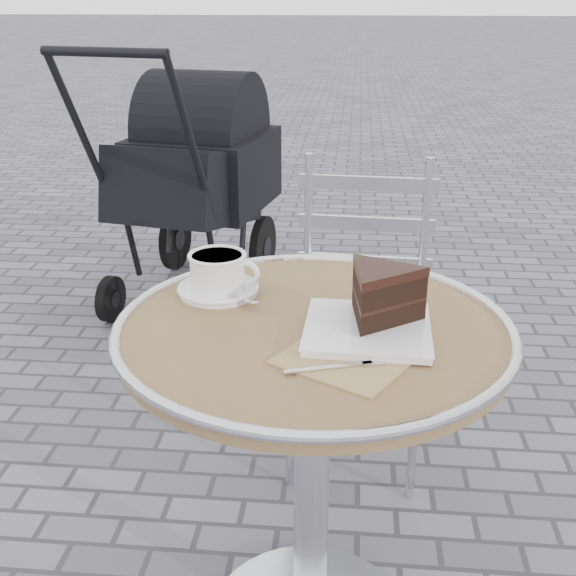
# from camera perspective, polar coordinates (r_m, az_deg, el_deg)

# --- Properties ---
(cafe_table) EXTENTS (0.72, 0.72, 0.74)m
(cafe_table) POSITION_cam_1_polar(r_m,az_deg,el_deg) (1.37, 1.96, -9.15)
(cafe_table) COLOR silver
(cafe_table) RESTS_ON ground
(cappuccino_set) EXTENTS (0.16, 0.16, 0.08)m
(cappuccino_set) POSITION_cam_1_polar(r_m,az_deg,el_deg) (1.42, -5.49, 0.96)
(cappuccino_set) COLOR white
(cappuccino_set) RESTS_ON cafe_table
(cake_plate_set) EXTENTS (0.28, 0.34, 0.12)m
(cake_plate_set) POSITION_cam_1_polar(r_m,az_deg,el_deg) (1.26, 7.04, -1.14)
(cake_plate_set) COLOR tan
(cake_plate_set) RESTS_ON cafe_table
(bistro_chair) EXTENTS (0.41, 0.41, 0.87)m
(bistro_chair) POSITION_cam_1_polar(r_m,az_deg,el_deg) (2.05, 5.91, 0.86)
(bistro_chair) COLOR silver
(bistro_chair) RESTS_ON ground
(baby_stroller) EXTENTS (0.68, 1.14, 1.12)m
(baby_stroller) POSITION_cam_1_polar(r_m,az_deg,el_deg) (3.19, -7.45, 8.08)
(baby_stroller) COLOR black
(baby_stroller) RESTS_ON ground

